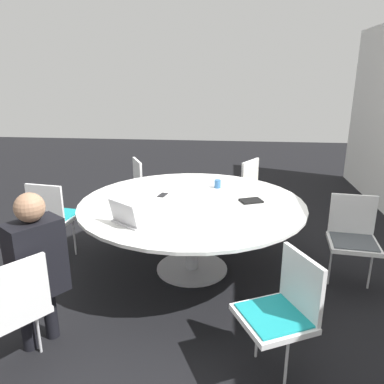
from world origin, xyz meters
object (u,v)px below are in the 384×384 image
Objects in this scene: coffee_cup at (218,184)px; person_0 at (36,262)px; chair_2 at (353,234)px; chair_5 at (54,212)px; cell_phone at (163,195)px; chair_1 at (283,307)px; laptop at (129,218)px; chair_4 at (147,184)px; chair_3 at (258,187)px; chair_0 at (10,305)px; spiral_notebook at (251,201)px.

person_0 is at bearing -33.76° from coffee_cup.
chair_5 is at bearing 1.70° from chair_2.
chair_2 is at bearing 81.57° from cell_phone.
chair_5 is at bearing 30.51° from chair_1.
chair_2 is 1.90m from cell_phone.
laptop is at bearing -28.29° from chair_5.
chair_1 and chair_5 have the same top height.
person_0 is at bearing -31.28° from chair_4.
chair_3 is 1.03m from coffee_cup.
chair_0 reaches higher than cell_phone.
laptop reaches higher than coffee_cup.
chair_0 and chair_3 have the same top height.
chair_2 is at bearing -58.68° from chair_1.
spiral_notebook is 1.65× the size of cell_phone.
cell_phone is (-0.28, -1.86, 0.23)m from chair_2.
chair_0 is 1.09m from laptop.
chair_1 is at bearing 1.95° from chair_4.
chair_5 is at bearing 58.10° from person_0.
chair_0 is at bearing -32.40° from chair_4.
chair_0 is 2.40m from coffee_cup.
chair_5 is 1.56m from person_0.
person_0 is at bearing -23.48° from cell_phone.
coffee_cup reaches higher than cell_phone.
chair_5 is 2.13m from spiral_notebook.
chair_5 is 0.71× the size of person_0.
chair_0 is 1.00× the size of chair_4.
chair_4 is 2.64m from person_0.
laptop reaches higher than cell_phone.
chair_2 and chair_5 have the same top height.
laptop reaches higher than chair_0.
chair_0 reaches higher than spiral_notebook.
chair_3 is at bearing -26.08° from chair_1.
laptop is at bearing 21.33° from chair_2.
cell_phone is at bearing -10.80° from chair_3.
chair_4 is at bearing 31.86° from person_0.
chair_3 is at bearing -54.90° from chair_2.
spiral_notebook is (-1.42, -0.15, 0.24)m from chair_1.
coffee_cup is (-0.44, -0.35, 0.04)m from spiral_notebook.
person_0 reaches higher than coffee_cup.
chair_4 is 3.46× the size of spiral_notebook.
laptop is at bearing -31.64° from coffee_cup.
chair_4 is at bearing -25.74° from chair_2.
chair_0 is at bearing -32.01° from coffee_cup.
chair_3 is at bearing 3.32° from person_0.
chair_4 is 1.00× the size of chair_5.
coffee_cup is (-0.35, 1.77, 0.27)m from chair_5.
person_0 is (-0.07, -1.69, 0.19)m from chair_1.
chair_4 is 0.71× the size of person_0.
coffee_cup is (0.85, 0.99, 0.27)m from chair_4.
chair_0 and chair_2 have the same top height.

